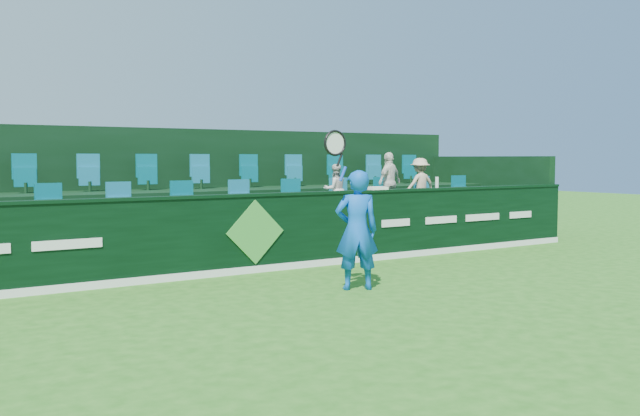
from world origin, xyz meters
TOP-DOWN VIEW (x-y plane):
  - ground at (0.00, 0.00)m, footprint 60.00×60.00m
  - sponsor_hoarding at (0.00, 4.00)m, footprint 16.00×0.25m
  - stand_tier_front at (0.00, 5.10)m, footprint 16.00×2.00m
  - stand_tier_back at (0.00, 7.00)m, footprint 16.00×1.80m
  - stand_rear at (0.00, 7.44)m, footprint 16.00×4.10m
  - seat_row_front at (0.00, 5.50)m, footprint 13.50×0.50m
  - seat_row_back at (0.00, 7.30)m, footprint 13.50×0.50m
  - tennis_player at (0.51, 1.71)m, footprint 1.10×0.66m
  - spectator_left at (2.52, 5.12)m, footprint 0.57×0.48m
  - spectator_middle at (3.95, 5.12)m, footprint 0.81×0.52m
  - spectator_right at (4.82, 5.12)m, footprint 0.77×0.47m
  - towel at (2.71, 4.00)m, footprint 0.38×0.25m
  - drinks_bottle at (4.27, 4.00)m, footprint 0.07×0.07m

SIDE VIEW (x-z plane):
  - ground at x=0.00m, z-range 0.00..0.00m
  - stand_tier_front at x=0.00m, z-range 0.00..0.80m
  - stand_tier_back at x=0.00m, z-range 0.00..1.30m
  - sponsor_hoarding at x=0.00m, z-range 0.00..1.35m
  - tennis_player at x=0.51m, z-range -0.30..2.11m
  - seat_row_front at x=0.00m, z-range 0.80..1.40m
  - stand_rear at x=0.00m, z-range -0.08..2.52m
  - spectator_left at x=2.52m, z-range 0.80..1.83m
  - spectator_right at x=4.82m, z-range 0.80..1.96m
  - towel at x=2.71m, z-range 1.35..1.41m
  - spectator_middle at x=3.95m, z-range 0.80..2.08m
  - drinks_bottle at x=4.27m, z-range 1.35..1.57m
  - seat_row_back at x=0.00m, z-range 1.30..1.90m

